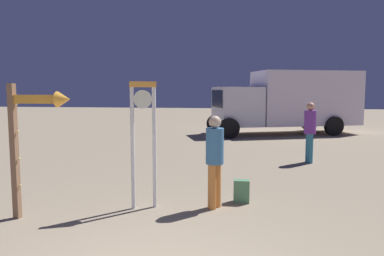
{
  "coord_description": "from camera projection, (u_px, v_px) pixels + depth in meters",
  "views": [
    {
      "loc": [
        0.91,
        -3.29,
        2.11
      ],
      "look_at": [
        -0.34,
        5.41,
        1.2
      ],
      "focal_mm": 34.03,
      "sensor_mm": 36.0,
      "label": 1
    }
  ],
  "objects": [
    {
      "name": "person_near_clock",
      "position": [
        215.0,
        157.0,
        6.47
      ],
      "size": [
        0.32,
        0.32,
        1.67
      ],
      "color": "orange",
      "rests_on": "ground_plane"
    },
    {
      "name": "standing_clock",
      "position": [
        143.0,
        133.0,
        6.44
      ],
      "size": [
        0.46,
        0.25,
        2.27
      ],
      "color": "white",
      "rests_on": "ground_plane"
    },
    {
      "name": "arrow_sign",
      "position": [
        33.0,
        127.0,
        5.82
      ],
      "size": [
        1.09,
        0.26,
        2.22
      ],
      "color": "#8E674A",
      "rests_on": "ground_plane"
    },
    {
      "name": "person_distant",
      "position": [
        310.0,
        129.0,
        10.57
      ],
      "size": [
        0.34,
        0.34,
        1.77
      ],
      "color": "teal",
      "rests_on": "ground_plane"
    },
    {
      "name": "backpack",
      "position": [
        242.0,
        191.0,
        6.88
      ],
      "size": [
        0.3,
        0.22,
        0.43
      ],
      "color": "#51885F",
      "rests_on": "ground_plane"
    },
    {
      "name": "box_truck_near",
      "position": [
        291.0,
        100.0,
        17.69
      ],
      "size": [
        7.53,
        4.64,
        3.03
      ],
      "color": "white",
      "rests_on": "ground_plane"
    }
  ]
}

